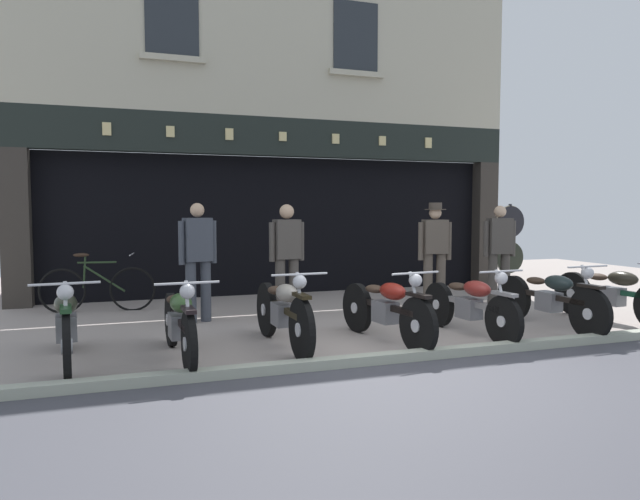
{
  "coord_description": "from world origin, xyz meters",
  "views": [
    {
      "loc": [
        -2.81,
        -5.27,
        1.59
      ],
      "look_at": [
        -0.08,
        2.71,
        1.01
      ],
      "focal_mm": 32.1,
      "sensor_mm": 36.0,
      "label": 1
    }
  ],
  "objects_px": {
    "salesman_right": "(435,250)",
    "leaning_bicycle": "(97,288)",
    "motorcycle_left": "(179,321)",
    "advert_board_far": "(77,212)",
    "motorcycle_center_left": "(283,311)",
    "motorcycle_right": "(550,298)",
    "motorcycle_far_right": "(613,293)",
    "tyre_sign_pole": "(510,241)",
    "motorcycle_center_right": "(470,304)",
    "salesman_left": "(198,256)",
    "motorcycle_far_left": "(66,323)",
    "assistant_far_right": "(499,251)",
    "motorcycle_center": "(386,308)",
    "shopkeeper_center": "(287,254)",
    "advert_board_near": "(151,206)"
  },
  "relations": [
    {
      "from": "salesman_right",
      "to": "leaning_bicycle",
      "type": "bearing_deg",
      "value": -7.75
    },
    {
      "from": "motorcycle_left",
      "to": "advert_board_far",
      "type": "bearing_deg",
      "value": -76.83
    },
    {
      "from": "motorcycle_center_left",
      "to": "advert_board_far",
      "type": "relative_size",
      "value": 1.81
    },
    {
      "from": "motorcycle_left",
      "to": "motorcycle_right",
      "type": "distance_m",
      "value": 4.86
    },
    {
      "from": "motorcycle_far_right",
      "to": "tyre_sign_pole",
      "type": "height_order",
      "value": "tyre_sign_pole"
    },
    {
      "from": "motorcycle_center_right",
      "to": "leaning_bicycle",
      "type": "distance_m",
      "value": 5.7
    },
    {
      "from": "motorcycle_left",
      "to": "salesman_left",
      "type": "xyz_separation_m",
      "value": [
        0.45,
        2.05,
        0.52
      ]
    },
    {
      "from": "motorcycle_far_left",
      "to": "motorcycle_far_right",
      "type": "distance_m",
      "value": 7.14
    },
    {
      "from": "motorcycle_right",
      "to": "motorcycle_far_right",
      "type": "distance_m",
      "value": 1.17
    },
    {
      "from": "salesman_left",
      "to": "leaning_bicycle",
      "type": "bearing_deg",
      "value": -57.96
    },
    {
      "from": "motorcycle_right",
      "to": "motorcycle_far_left",
      "type": "bearing_deg",
      "value": -3.36
    },
    {
      "from": "motorcycle_far_left",
      "to": "motorcycle_center_right",
      "type": "bearing_deg",
      "value": 172.46
    },
    {
      "from": "assistant_far_right",
      "to": "salesman_right",
      "type": "bearing_deg",
      "value": 2.14
    },
    {
      "from": "motorcycle_left",
      "to": "tyre_sign_pole",
      "type": "xyz_separation_m",
      "value": [
        6.12,
        2.54,
        0.62
      ]
    },
    {
      "from": "motorcycle_center",
      "to": "advert_board_far",
      "type": "height_order",
      "value": "advert_board_far"
    },
    {
      "from": "motorcycle_far_left",
      "to": "tyre_sign_pole",
      "type": "relative_size",
      "value": 1.19
    },
    {
      "from": "motorcycle_center_right",
      "to": "shopkeeper_center",
      "type": "bearing_deg",
      "value": -52.18
    },
    {
      "from": "shopkeeper_center",
      "to": "tyre_sign_pole",
      "type": "height_order",
      "value": "tyre_sign_pole"
    },
    {
      "from": "assistant_far_right",
      "to": "advert_board_far",
      "type": "relative_size",
      "value": 1.51
    },
    {
      "from": "motorcycle_right",
      "to": "leaning_bicycle",
      "type": "bearing_deg",
      "value": -32.11
    },
    {
      "from": "motorcycle_right",
      "to": "motorcycle_center_right",
      "type": "bearing_deg",
      "value": -0.69
    },
    {
      "from": "tyre_sign_pole",
      "to": "leaning_bicycle",
      "type": "relative_size",
      "value": 0.98
    },
    {
      "from": "salesman_left",
      "to": "assistant_far_right",
      "type": "bearing_deg",
      "value": 163.41
    },
    {
      "from": "advert_board_far",
      "to": "leaning_bicycle",
      "type": "height_order",
      "value": "advert_board_far"
    },
    {
      "from": "salesman_right",
      "to": "shopkeeper_center",
      "type": "bearing_deg",
      "value": 5.64
    },
    {
      "from": "advert_board_near",
      "to": "salesman_right",
      "type": "bearing_deg",
      "value": -31.18
    },
    {
      "from": "salesman_left",
      "to": "tyre_sign_pole",
      "type": "xyz_separation_m",
      "value": [
        5.67,
        0.5,
        0.1
      ]
    },
    {
      "from": "motorcycle_far_right",
      "to": "assistant_far_right",
      "type": "relative_size",
      "value": 1.21
    },
    {
      "from": "shopkeeper_center",
      "to": "leaning_bicycle",
      "type": "relative_size",
      "value": 0.96
    },
    {
      "from": "tyre_sign_pole",
      "to": "advert_board_near",
      "type": "height_order",
      "value": "advert_board_near"
    },
    {
      "from": "advert_board_near",
      "to": "motorcycle_left",
      "type": "bearing_deg",
      "value": -89.03
    },
    {
      "from": "motorcycle_center_left",
      "to": "tyre_sign_pole",
      "type": "bearing_deg",
      "value": -156.59
    },
    {
      "from": "motorcycle_center_right",
      "to": "assistant_far_right",
      "type": "bearing_deg",
      "value": -138.31
    },
    {
      "from": "motorcycle_left",
      "to": "leaning_bicycle",
      "type": "bearing_deg",
      "value": -77.34
    },
    {
      "from": "salesman_left",
      "to": "advert_board_near",
      "type": "bearing_deg",
      "value": -91.34
    },
    {
      "from": "motorcycle_center_right",
      "to": "salesman_right",
      "type": "bearing_deg",
      "value": -111.48
    },
    {
      "from": "motorcycle_center_left",
      "to": "motorcycle_center_right",
      "type": "distance_m",
      "value": 2.42
    },
    {
      "from": "salesman_left",
      "to": "tyre_sign_pole",
      "type": "bearing_deg",
      "value": 171.64
    },
    {
      "from": "salesman_right",
      "to": "advert_board_near",
      "type": "xyz_separation_m",
      "value": [
        -4.27,
        2.58,
        0.71
      ]
    },
    {
      "from": "motorcycle_right",
      "to": "motorcycle_far_right",
      "type": "height_order",
      "value": "same"
    },
    {
      "from": "leaning_bicycle",
      "to": "shopkeeper_center",
      "type": "bearing_deg",
      "value": 70.57
    },
    {
      "from": "motorcycle_far_left",
      "to": "motorcycle_far_right",
      "type": "bearing_deg",
      "value": 174.01
    },
    {
      "from": "shopkeeper_center",
      "to": "advert_board_near",
      "type": "xyz_separation_m",
      "value": [
        -1.83,
        2.46,
        0.73
      ]
    },
    {
      "from": "motorcycle_far_left",
      "to": "salesman_right",
      "type": "bearing_deg",
      "value": -167.21
    },
    {
      "from": "leaning_bicycle",
      "to": "motorcycle_left",
      "type": "bearing_deg",
      "value": 23.26
    },
    {
      "from": "motorcycle_center",
      "to": "leaning_bicycle",
      "type": "bearing_deg",
      "value": -53.15
    },
    {
      "from": "motorcycle_center",
      "to": "salesman_left",
      "type": "distance_m",
      "value": 2.89
    },
    {
      "from": "motorcycle_right",
      "to": "salesman_left",
      "type": "height_order",
      "value": "salesman_left"
    },
    {
      "from": "motorcycle_center",
      "to": "assistant_far_right",
      "type": "xyz_separation_m",
      "value": [
        2.9,
        1.76,
        0.5
      ]
    },
    {
      "from": "motorcycle_center_left",
      "to": "shopkeeper_center",
      "type": "xyz_separation_m",
      "value": [
        0.58,
        1.89,
        0.5
      ]
    }
  ]
}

